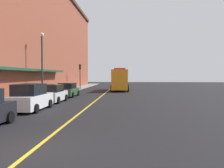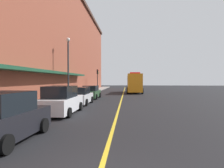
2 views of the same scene
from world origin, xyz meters
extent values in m
plane|color=black|center=(0.00, 25.00, 0.00)|extent=(112.00, 112.00, 0.00)
cube|color=gray|center=(-6.20, 25.00, 0.07)|extent=(2.40, 70.00, 0.15)
cube|color=gold|center=(0.00, 25.00, 0.00)|extent=(0.16, 70.00, 0.01)
cube|color=brown|center=(-12.15, 24.00, 8.49)|extent=(9.51, 64.00, 16.98)
cube|color=#19472D|center=(-6.85, 16.00, 3.10)|extent=(1.20, 22.40, 0.24)
cylinder|color=black|center=(-3.02, 4.37, 0.32)|extent=(0.24, 0.65, 0.64)
cube|color=silver|center=(-3.86, 9.20, 0.66)|extent=(1.88, 4.69, 0.96)
cube|color=black|center=(-3.86, 8.97, 1.53)|extent=(1.69, 2.58, 0.78)
cylinder|color=black|center=(-4.81, 10.66, 0.32)|extent=(0.22, 0.64, 0.64)
cylinder|color=black|center=(-2.91, 10.66, 0.32)|extent=(0.22, 0.64, 0.64)
cylinder|color=black|center=(-4.81, 7.75, 0.32)|extent=(0.22, 0.64, 0.64)
cylinder|color=black|center=(-2.91, 7.75, 0.32)|extent=(0.22, 0.64, 0.64)
cube|color=silver|center=(-3.92, 14.52, 0.58)|extent=(1.91, 4.21, 0.82)
cube|color=black|center=(-3.92, 14.31, 1.33)|extent=(1.70, 2.32, 0.67)
cylinder|color=black|center=(-4.84, 15.83, 0.32)|extent=(0.23, 0.64, 0.64)
cylinder|color=black|center=(-2.96, 15.81, 0.32)|extent=(0.23, 0.64, 0.64)
cylinder|color=black|center=(-4.87, 13.23, 0.32)|extent=(0.23, 0.64, 0.64)
cylinder|color=black|center=(-2.99, 13.21, 0.32)|extent=(0.23, 0.64, 0.64)
cube|color=#2D5133|center=(-3.90, 20.43, 0.58)|extent=(1.86, 4.52, 0.80)
cube|color=black|center=(-3.90, 20.21, 1.31)|extent=(1.65, 2.50, 0.66)
cylinder|color=black|center=(-4.79, 21.84, 0.32)|extent=(0.23, 0.64, 0.64)
cylinder|color=black|center=(-2.97, 21.81, 0.32)|extent=(0.23, 0.64, 0.64)
cylinder|color=black|center=(-4.83, 19.05, 0.32)|extent=(0.23, 0.64, 0.64)
cylinder|color=black|center=(-3.01, 19.02, 0.32)|extent=(0.23, 0.64, 0.64)
cube|color=orange|center=(1.97, 28.78, 1.84)|extent=(2.46, 2.37, 3.09)
cube|color=#3F3F42|center=(1.95, 33.15, 1.72)|extent=(2.48, 5.73, 2.84)
cube|color=red|center=(1.97, 28.78, 3.51)|extent=(1.72, 0.61, 0.24)
cylinder|color=black|center=(3.21, 28.87, 0.50)|extent=(0.30, 1.00, 1.00)
cylinder|color=black|center=(0.73, 28.86, 0.50)|extent=(0.30, 1.00, 1.00)
cylinder|color=black|center=(3.20, 32.45, 0.50)|extent=(0.30, 1.00, 1.00)
cylinder|color=black|center=(0.71, 32.43, 0.50)|extent=(0.30, 1.00, 1.00)
cylinder|color=black|center=(3.19, 34.76, 0.50)|extent=(0.30, 1.00, 1.00)
cylinder|color=black|center=(0.70, 34.75, 0.50)|extent=(0.30, 1.00, 1.00)
cylinder|color=#4C4C51|center=(-5.35, 12.77, 0.68)|extent=(0.07, 0.07, 1.05)
cube|color=black|center=(-5.35, 12.77, 1.34)|extent=(0.14, 0.18, 0.28)
cylinder|color=#4C4C51|center=(-5.35, 14.88, 0.68)|extent=(0.07, 0.07, 1.05)
cube|color=black|center=(-5.35, 14.88, 1.34)|extent=(0.14, 0.18, 0.28)
cylinder|color=#33383D|center=(-5.95, 17.49, 3.40)|extent=(0.18, 0.18, 6.50)
sphere|color=white|center=(-5.95, 17.49, 6.87)|extent=(0.44, 0.44, 0.44)
cylinder|color=#232326|center=(-5.30, 34.86, 1.85)|extent=(0.14, 0.14, 3.40)
cube|color=black|center=(-5.30, 34.86, 4.00)|extent=(0.28, 0.36, 0.90)
sphere|color=red|center=(-5.14, 34.86, 4.30)|extent=(0.16, 0.16, 0.16)
sphere|color=gold|center=(-5.14, 34.86, 4.00)|extent=(0.16, 0.16, 0.16)
sphere|color=green|center=(-5.14, 34.86, 3.70)|extent=(0.16, 0.16, 0.16)
camera|label=1|loc=(3.24, -8.16, 2.57)|focal=39.25mm
camera|label=2|loc=(0.67, -3.94, 2.33)|focal=31.17mm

